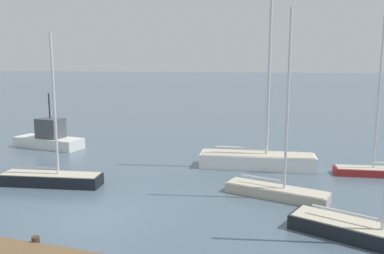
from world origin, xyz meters
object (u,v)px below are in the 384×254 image
sailboat_0 (276,189)px  sailboat_1 (380,168)px  sailboat_4 (257,158)px  sailboat_2 (51,177)px  sailboat_3 (369,231)px  fishing_boat_0 (49,138)px

sailboat_0 → sailboat_1: sailboat_1 is taller
sailboat_0 → sailboat_4: sailboat_4 is taller
sailboat_1 → sailboat_2: 17.75m
sailboat_1 → sailboat_3: bearing=70.9°
sailboat_0 → sailboat_1: 7.42m
sailboat_1 → fishing_boat_0: 22.29m
sailboat_0 → sailboat_3: sailboat_0 is taller
sailboat_2 → fishing_boat_0: 9.63m
sailboat_0 → sailboat_2: (-11.18, -1.56, 0.00)m
fishing_boat_0 → sailboat_1: bearing=3.3°
sailboat_2 → sailboat_1: bearing=12.6°
sailboat_3 → fishing_boat_0: (-20.54, 9.73, 0.36)m
sailboat_1 → fishing_boat_0: sailboat_1 is taller
sailboat_3 → sailboat_1: bearing=98.7°
sailboat_0 → sailboat_3: 5.05m
sailboat_3 → sailboat_4: (-5.02, 8.63, 0.21)m
sailboat_3 → fishing_boat_0: sailboat_3 is taller
sailboat_0 → fishing_boat_0: (-17.08, 6.05, 0.34)m
sailboat_1 → fishing_boat_0: size_ratio=1.72×
sailboat_2 → sailboat_3: bearing=-18.4°
sailboat_0 → fishing_boat_0: bearing=173.8°
sailboat_2 → sailboat_3: (14.64, -2.13, -0.02)m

